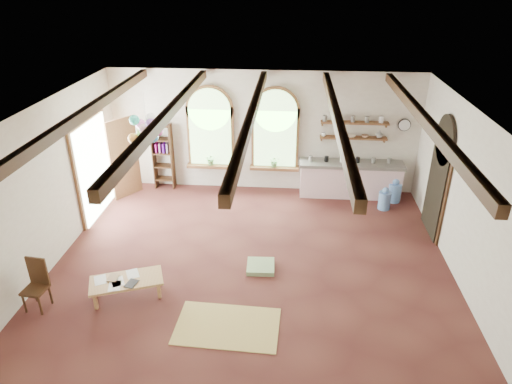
# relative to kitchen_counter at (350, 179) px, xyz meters

# --- Properties ---
(floor) EXTENTS (8.00, 8.00, 0.00)m
(floor) POSITION_rel_kitchen_counter_xyz_m (-2.30, -3.20, -0.48)
(floor) COLOR #5A2B25
(floor) RESTS_ON ground
(ceiling_beams) EXTENTS (6.20, 6.80, 0.18)m
(ceiling_beams) POSITION_rel_kitchen_counter_xyz_m (-2.30, -3.20, 2.62)
(ceiling_beams) COLOR #392212
(ceiling_beams) RESTS_ON ceiling
(window_left) EXTENTS (1.30, 0.28, 2.20)m
(window_left) POSITION_rel_kitchen_counter_xyz_m (-3.70, 0.23, 1.16)
(window_left) COLOR brown
(window_left) RESTS_ON floor
(window_right) EXTENTS (1.30, 0.28, 2.20)m
(window_right) POSITION_rel_kitchen_counter_xyz_m (-2.00, 0.23, 1.16)
(window_right) COLOR brown
(window_right) RESTS_ON floor
(left_doorway) EXTENTS (0.10, 1.90, 2.50)m
(left_doorway) POSITION_rel_kitchen_counter_xyz_m (-6.25, -1.40, 0.67)
(left_doorway) COLOR brown
(left_doorway) RESTS_ON floor
(right_doorway) EXTENTS (0.10, 1.30, 2.40)m
(right_doorway) POSITION_rel_kitchen_counter_xyz_m (1.65, -1.70, 0.62)
(right_doorway) COLOR black
(right_doorway) RESTS_ON floor
(kitchen_counter) EXTENTS (2.68, 0.62, 0.94)m
(kitchen_counter) POSITION_rel_kitchen_counter_xyz_m (0.00, 0.00, 0.00)
(kitchen_counter) COLOR beige
(kitchen_counter) RESTS_ON floor
(wall_shelf_lower) EXTENTS (1.70, 0.24, 0.04)m
(wall_shelf_lower) POSITION_rel_kitchen_counter_xyz_m (0.00, 0.18, 1.07)
(wall_shelf_lower) COLOR brown
(wall_shelf_lower) RESTS_ON wall_back
(wall_shelf_upper) EXTENTS (1.70, 0.24, 0.04)m
(wall_shelf_upper) POSITION_rel_kitchen_counter_xyz_m (0.00, 0.18, 1.47)
(wall_shelf_upper) COLOR brown
(wall_shelf_upper) RESTS_ON wall_back
(wall_clock) EXTENTS (0.32, 0.04, 0.32)m
(wall_clock) POSITION_rel_kitchen_counter_xyz_m (1.25, 0.25, 1.42)
(wall_clock) COLOR black
(wall_clock) RESTS_ON wall_back
(bookshelf) EXTENTS (0.53, 0.32, 1.80)m
(bookshelf) POSITION_rel_kitchen_counter_xyz_m (-5.00, 0.12, 0.42)
(bookshelf) COLOR #392212
(bookshelf) RESTS_ON floor
(coffee_table) EXTENTS (1.41, 1.00, 0.37)m
(coffee_table) POSITION_rel_kitchen_counter_xyz_m (-4.48, -4.55, -0.15)
(coffee_table) COLOR tan
(coffee_table) RESTS_ON floor
(side_chair) EXTENTS (0.42, 0.42, 0.95)m
(side_chair) POSITION_rel_kitchen_counter_xyz_m (-5.95, -4.98, -0.20)
(side_chair) COLOR #392212
(side_chair) RESTS_ON floor
(floor_mat) EXTENTS (1.78, 1.14, 0.02)m
(floor_mat) POSITION_rel_kitchen_counter_xyz_m (-2.54, -5.20, -0.47)
(floor_mat) COLOR tan
(floor_mat) RESTS_ON floor
(floor_cushion) EXTENTS (0.57, 0.57, 0.09)m
(floor_cushion) POSITION_rel_kitchen_counter_xyz_m (-2.10, -3.50, -0.43)
(floor_cushion) COLOR gray
(floor_cushion) RESTS_ON floor
(water_jug_a) EXTENTS (0.30, 0.30, 0.59)m
(water_jug_a) POSITION_rel_kitchen_counter_xyz_m (0.80, -0.70, -0.22)
(water_jug_a) COLOR #5C88C7
(water_jug_a) RESTS_ON floor
(water_jug_b) EXTENTS (0.33, 0.33, 0.64)m
(water_jug_b) POSITION_rel_kitchen_counter_xyz_m (1.12, -0.26, -0.20)
(water_jug_b) COLOR #5C88C7
(water_jug_b) RESTS_ON floor
(balloon_cluster) EXTENTS (0.74, 0.74, 1.14)m
(balloon_cluster) POSITION_rel_kitchen_counter_xyz_m (-4.70, -1.85, 1.87)
(balloon_cluster) COLOR silver
(balloon_cluster) RESTS_ON floor
(table_book) EXTENTS (0.18, 0.26, 0.02)m
(table_book) POSITION_rel_kitchen_counter_xyz_m (-4.82, -4.53, -0.10)
(table_book) COLOR olive
(table_book) RESTS_ON coffee_table
(tablet) EXTENTS (0.23, 0.29, 0.01)m
(tablet) POSITION_rel_kitchen_counter_xyz_m (-4.34, -4.67, -0.10)
(tablet) COLOR black
(tablet) RESTS_ON coffee_table
(potted_plant_left) EXTENTS (0.27, 0.23, 0.30)m
(potted_plant_left) POSITION_rel_kitchen_counter_xyz_m (-3.70, 0.12, 0.37)
(potted_plant_left) COLOR #598C4C
(potted_plant_left) RESTS_ON window_left
(potted_plant_right) EXTENTS (0.27, 0.23, 0.30)m
(potted_plant_right) POSITION_rel_kitchen_counter_xyz_m (-2.00, 0.12, 0.37)
(potted_plant_right) COLOR #598C4C
(potted_plant_right) RESTS_ON window_right
(shelf_cup_a) EXTENTS (0.12, 0.10, 0.10)m
(shelf_cup_a) POSITION_rel_kitchen_counter_xyz_m (-0.75, 0.18, 1.14)
(shelf_cup_a) COLOR white
(shelf_cup_a) RESTS_ON wall_shelf_lower
(shelf_cup_b) EXTENTS (0.10, 0.10, 0.09)m
(shelf_cup_b) POSITION_rel_kitchen_counter_xyz_m (-0.40, 0.18, 1.14)
(shelf_cup_b) COLOR beige
(shelf_cup_b) RESTS_ON wall_shelf_lower
(shelf_bowl_a) EXTENTS (0.22, 0.22, 0.05)m
(shelf_bowl_a) POSITION_rel_kitchen_counter_xyz_m (-0.05, 0.18, 1.12)
(shelf_bowl_a) COLOR beige
(shelf_bowl_a) RESTS_ON wall_shelf_lower
(shelf_bowl_b) EXTENTS (0.20, 0.20, 0.06)m
(shelf_bowl_b) POSITION_rel_kitchen_counter_xyz_m (0.30, 0.18, 1.12)
(shelf_bowl_b) COLOR #8C664C
(shelf_bowl_b) RESTS_ON wall_shelf_lower
(shelf_vase) EXTENTS (0.18, 0.18, 0.19)m
(shelf_vase) POSITION_rel_kitchen_counter_xyz_m (0.65, 0.18, 1.19)
(shelf_vase) COLOR slate
(shelf_vase) RESTS_ON wall_shelf_lower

